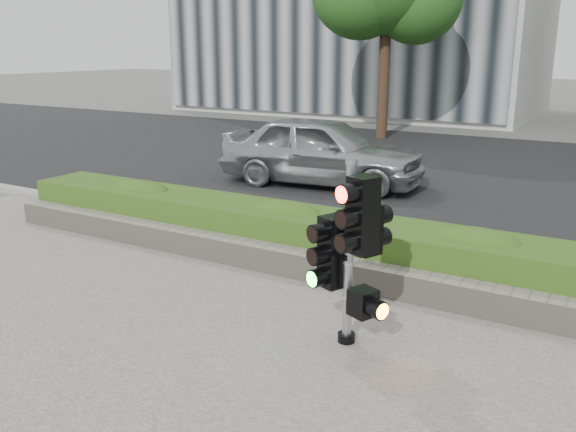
% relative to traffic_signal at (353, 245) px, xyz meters
% --- Properties ---
extents(ground, '(120.00, 120.00, 0.00)m').
position_rel_traffic_signal_xyz_m(ground, '(-0.74, -0.51, -1.09)').
color(ground, '#51514C').
rests_on(ground, ground).
extents(road, '(60.00, 13.00, 0.02)m').
position_rel_traffic_signal_xyz_m(road, '(-0.74, 9.49, -1.08)').
color(road, black).
rests_on(road, ground).
extents(curb, '(60.00, 0.25, 0.12)m').
position_rel_traffic_signal_xyz_m(curb, '(-0.74, 2.64, -1.03)').
color(curb, gray).
rests_on(curb, ground).
extents(stone_wall, '(12.00, 0.32, 0.34)m').
position_rel_traffic_signal_xyz_m(stone_wall, '(-0.74, 1.39, -0.89)').
color(stone_wall, gray).
rests_on(stone_wall, sidewalk).
extents(hedge, '(12.00, 1.00, 0.68)m').
position_rel_traffic_signal_xyz_m(hedge, '(-0.74, 2.04, -0.72)').
color(hedge, olive).
rests_on(hedge, sidewalk).
extents(traffic_signal, '(0.71, 0.60, 1.91)m').
position_rel_traffic_signal_xyz_m(traffic_signal, '(0.00, 0.00, 0.00)').
color(traffic_signal, black).
rests_on(traffic_signal, sidewalk).
extents(car_silver, '(4.64, 2.25, 1.53)m').
position_rel_traffic_signal_xyz_m(car_silver, '(-3.68, 6.56, -0.30)').
color(car_silver, '#A1A3A8').
rests_on(car_silver, road).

